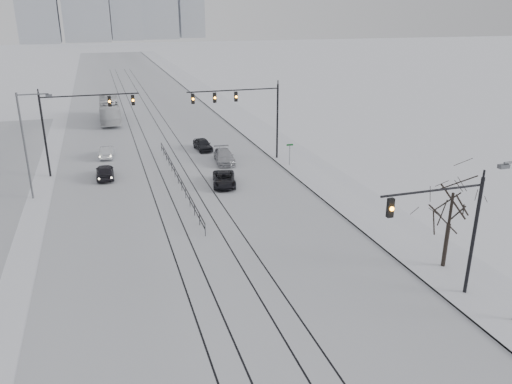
{
  "coord_description": "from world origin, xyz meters",
  "views": [
    {
      "loc": [
        -6.25,
        -13.89,
        15.17
      ],
      "look_at": [
        3.58,
        17.36,
        3.2
      ],
      "focal_mm": 35.0,
      "sensor_mm": 36.0,
      "label": 1
    }
  ],
  "objects_px": {
    "sedan_nb_right": "(224,157)",
    "bare_tree": "(452,201)",
    "traffic_mast_near": "(451,224)",
    "box_truck": "(110,110)",
    "sedan_nb_front": "(224,179)",
    "sedan_nb_far": "(203,145)",
    "sedan_sb_inner": "(105,172)",
    "sedan_sb_outer": "(107,152)"
  },
  "relations": [
    {
      "from": "sedan_nb_right",
      "to": "bare_tree",
      "type": "bearing_deg",
      "value": -68.03
    },
    {
      "from": "traffic_mast_near",
      "to": "box_truck",
      "type": "distance_m",
      "value": 56.79
    },
    {
      "from": "sedan_nb_front",
      "to": "sedan_nb_far",
      "type": "relative_size",
      "value": 1.12
    },
    {
      "from": "sedan_sb_inner",
      "to": "sedan_sb_outer",
      "type": "relative_size",
      "value": 1.06
    },
    {
      "from": "traffic_mast_near",
      "to": "bare_tree",
      "type": "bearing_deg",
      "value": 51.24
    },
    {
      "from": "sedan_sb_outer",
      "to": "sedan_nb_front",
      "type": "bearing_deg",
      "value": 133.85
    },
    {
      "from": "sedan_nb_far",
      "to": "bare_tree",
      "type": "bearing_deg",
      "value": -79.82
    },
    {
      "from": "sedan_sb_inner",
      "to": "sedan_nb_right",
      "type": "bearing_deg",
      "value": -171.12
    },
    {
      "from": "sedan_sb_inner",
      "to": "sedan_nb_far",
      "type": "bearing_deg",
      "value": -145.58
    },
    {
      "from": "bare_tree",
      "to": "box_truck",
      "type": "bearing_deg",
      "value": 109.4
    },
    {
      "from": "sedan_nb_right",
      "to": "sedan_nb_far",
      "type": "height_order",
      "value": "sedan_nb_right"
    },
    {
      "from": "traffic_mast_near",
      "to": "box_truck",
      "type": "xyz_separation_m",
      "value": [
        -15.72,
        54.49,
        -2.95
      ]
    },
    {
      "from": "bare_tree",
      "to": "sedan_nb_far",
      "type": "bearing_deg",
      "value": 105.05
    },
    {
      "from": "sedan_sb_outer",
      "to": "sedan_nb_far",
      "type": "distance_m",
      "value": 10.62
    },
    {
      "from": "sedan_sb_inner",
      "to": "sedan_nb_front",
      "type": "height_order",
      "value": "sedan_sb_inner"
    },
    {
      "from": "bare_tree",
      "to": "sedan_sb_outer",
      "type": "distance_m",
      "value": 37.62
    },
    {
      "from": "sedan_sb_inner",
      "to": "sedan_nb_far",
      "type": "height_order",
      "value": "sedan_sb_inner"
    },
    {
      "from": "sedan_nb_far",
      "to": "traffic_mast_near",
      "type": "bearing_deg",
      "value": -84.84
    },
    {
      "from": "traffic_mast_near",
      "to": "sedan_nb_far",
      "type": "relative_size",
      "value": 1.79
    },
    {
      "from": "sedan_sb_inner",
      "to": "sedan_nb_far",
      "type": "relative_size",
      "value": 1.04
    },
    {
      "from": "sedan_nb_front",
      "to": "box_truck",
      "type": "relative_size",
      "value": 0.38
    },
    {
      "from": "sedan_nb_front",
      "to": "sedan_nb_far",
      "type": "xyz_separation_m",
      "value": [
        0.66,
        12.71,
        0.06
      ]
    },
    {
      "from": "sedan_sb_outer",
      "to": "bare_tree",
      "type": "bearing_deg",
      "value": 127.01
    },
    {
      "from": "sedan_nb_far",
      "to": "box_truck",
      "type": "xyz_separation_m",
      "value": [
        -9.54,
        19.53,
        0.94
      ]
    },
    {
      "from": "bare_tree",
      "to": "sedan_nb_far",
      "type": "distance_m",
      "value": 33.31
    },
    {
      "from": "traffic_mast_near",
      "to": "sedan_nb_front",
      "type": "height_order",
      "value": "traffic_mast_near"
    },
    {
      "from": "traffic_mast_near",
      "to": "sedan_sb_inner",
      "type": "height_order",
      "value": "traffic_mast_near"
    },
    {
      "from": "traffic_mast_near",
      "to": "box_truck",
      "type": "relative_size",
      "value": 0.61
    },
    {
      "from": "traffic_mast_near",
      "to": "box_truck",
      "type": "height_order",
      "value": "traffic_mast_near"
    },
    {
      "from": "sedan_sb_outer",
      "to": "box_truck",
      "type": "height_order",
      "value": "box_truck"
    },
    {
      "from": "traffic_mast_near",
      "to": "bare_tree",
      "type": "xyz_separation_m",
      "value": [
        2.41,
        3.0,
        -0.07
      ]
    },
    {
      "from": "traffic_mast_near",
      "to": "bare_tree",
      "type": "relative_size",
      "value": 1.15
    },
    {
      "from": "bare_tree",
      "to": "sedan_nb_far",
      "type": "xyz_separation_m",
      "value": [
        -8.59,
        31.96,
        -3.82
      ]
    },
    {
      "from": "sedan_nb_front",
      "to": "sedan_nb_far",
      "type": "distance_m",
      "value": 12.73
    },
    {
      "from": "bare_tree",
      "to": "traffic_mast_near",
      "type": "bearing_deg",
      "value": -128.76
    },
    {
      "from": "sedan_sb_inner",
      "to": "sedan_nb_front",
      "type": "bearing_deg",
      "value": 153.33
    },
    {
      "from": "sedan_nb_front",
      "to": "sedan_nb_right",
      "type": "distance_m",
      "value": 7.33
    },
    {
      "from": "sedan_nb_right",
      "to": "sedan_sb_outer",
      "type": "bearing_deg",
      "value": 159.98
    },
    {
      "from": "traffic_mast_near",
      "to": "sedan_nb_far",
      "type": "height_order",
      "value": "traffic_mast_near"
    },
    {
      "from": "sedan_nb_right",
      "to": "sedan_nb_far",
      "type": "xyz_separation_m",
      "value": [
        -1.12,
        5.6,
        -0.01
      ]
    },
    {
      "from": "traffic_mast_near",
      "to": "sedan_nb_right",
      "type": "distance_m",
      "value": 30.04
    },
    {
      "from": "sedan_sb_outer",
      "to": "sedan_nb_right",
      "type": "relative_size",
      "value": 0.83
    }
  ]
}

